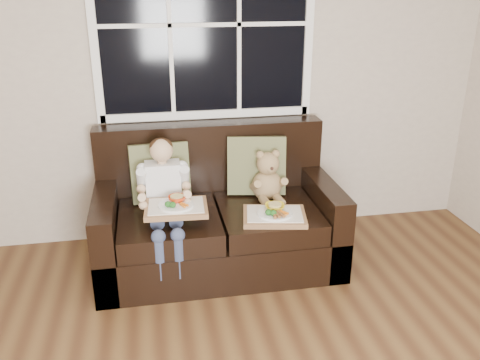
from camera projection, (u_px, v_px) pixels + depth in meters
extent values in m
cube|color=beige|center=(196.00, 67.00, 3.76)|extent=(4.50, 0.02, 2.70)
cube|color=black|center=(204.00, 25.00, 3.64)|extent=(1.50, 0.02, 1.25)
cube|color=white|center=(207.00, 114.00, 3.87)|extent=(1.58, 0.04, 0.06)
cube|color=white|center=(92.00, 27.00, 3.50)|extent=(0.06, 0.04, 1.37)
cube|color=white|center=(309.00, 23.00, 3.76)|extent=(0.06, 0.04, 1.37)
cube|color=white|center=(205.00, 25.00, 3.63)|extent=(1.50, 0.03, 0.03)
cube|color=black|center=(218.00, 244.00, 3.71)|extent=(1.70, 0.90, 0.30)
cube|color=black|center=(108.00, 235.00, 3.52)|extent=(0.15, 0.90, 0.60)
cube|color=black|center=(321.00, 217.00, 3.78)|extent=(0.15, 0.90, 0.60)
cube|color=black|center=(210.00, 165.00, 3.88)|extent=(1.70, 0.18, 0.66)
cube|color=black|center=(169.00, 226.00, 3.49)|extent=(0.68, 0.72, 0.15)
cube|color=black|center=(268.00, 217.00, 3.61)|extent=(0.68, 0.72, 0.15)
cube|color=olive|center=(160.00, 172.00, 3.66)|extent=(0.43, 0.23, 0.43)
cube|color=olive|center=(256.00, 165.00, 3.77)|extent=(0.46, 0.27, 0.44)
cube|color=white|center=(163.00, 185.00, 3.52)|extent=(0.24, 0.15, 0.33)
sphere|color=tan|center=(161.00, 150.00, 3.41)|extent=(0.16, 0.16, 0.16)
ellipsoid|color=#331E10|center=(161.00, 146.00, 3.42)|extent=(0.16, 0.16, 0.11)
cylinder|color=#343D5B|center=(157.00, 215.00, 3.39)|extent=(0.09, 0.29, 0.09)
cylinder|color=#343D5B|center=(175.00, 213.00, 3.41)|extent=(0.09, 0.29, 0.09)
cylinder|color=#343D5B|center=(160.00, 259.00, 3.20)|extent=(0.08, 0.08, 0.28)
cylinder|color=#343D5B|center=(179.00, 257.00, 3.22)|extent=(0.08, 0.08, 0.28)
cylinder|color=tan|center=(142.00, 188.00, 3.38)|extent=(0.06, 0.29, 0.23)
cylinder|color=tan|center=(185.00, 185.00, 3.43)|extent=(0.06, 0.29, 0.23)
ellipsoid|color=#A17F55|center=(267.00, 185.00, 3.71)|extent=(0.23, 0.20, 0.23)
sphere|color=#A17F55|center=(268.00, 164.00, 3.63)|extent=(0.18, 0.18, 0.16)
sphere|color=#A17F55|center=(260.00, 155.00, 3.60)|extent=(0.06, 0.06, 0.06)
sphere|color=#A17F55|center=(276.00, 154.00, 3.62)|extent=(0.06, 0.06, 0.06)
sphere|color=#A17F55|center=(270.00, 169.00, 3.58)|extent=(0.06, 0.06, 0.06)
sphere|color=#311D15|center=(271.00, 169.00, 3.55)|extent=(0.03, 0.03, 0.03)
cylinder|color=#A17F55|center=(264.00, 202.00, 3.61)|extent=(0.07, 0.13, 0.06)
cylinder|color=#A17F55|center=(278.00, 201.00, 3.63)|extent=(0.07, 0.13, 0.06)
cube|color=#997245|center=(176.00, 208.00, 3.31)|extent=(0.42, 0.33, 0.03)
cube|color=silver|center=(176.00, 206.00, 3.30)|extent=(0.37, 0.28, 0.01)
cylinder|color=white|center=(176.00, 205.00, 3.29)|extent=(0.23, 0.23, 0.01)
imported|color=red|center=(177.00, 199.00, 3.32)|extent=(0.12, 0.12, 0.04)
cylinder|color=#E5D97D|center=(177.00, 198.00, 3.32)|extent=(0.09, 0.09, 0.02)
ellipsoid|color=#2C621F|center=(168.00, 204.00, 3.24)|extent=(0.04, 0.04, 0.04)
ellipsoid|color=#2C621F|center=(173.00, 205.00, 3.23)|extent=(0.04, 0.04, 0.04)
cylinder|color=orange|center=(183.00, 205.00, 3.25)|extent=(0.04, 0.06, 0.02)
cube|color=#997245|center=(274.00, 216.00, 3.42)|extent=(0.47, 0.39, 0.03)
cube|color=silver|center=(275.00, 214.00, 3.41)|extent=(0.41, 0.33, 0.01)
cylinder|color=white|center=(275.00, 213.00, 3.40)|extent=(0.24, 0.24, 0.01)
imported|color=yellow|center=(275.00, 207.00, 3.43)|extent=(0.15, 0.15, 0.03)
cylinder|color=#E5D97D|center=(275.00, 206.00, 3.43)|extent=(0.09, 0.09, 0.02)
ellipsoid|color=#2C621F|center=(268.00, 212.00, 3.34)|extent=(0.04, 0.04, 0.04)
ellipsoid|color=#2C621F|center=(273.00, 213.00, 3.33)|extent=(0.04, 0.04, 0.04)
cylinder|color=orange|center=(283.00, 213.00, 3.36)|extent=(0.05, 0.06, 0.02)
cylinder|color=brown|center=(277.00, 214.00, 3.33)|extent=(0.03, 0.09, 0.02)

